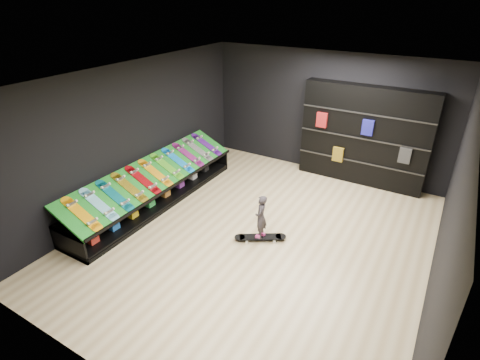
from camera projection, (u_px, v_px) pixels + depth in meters
The scene contains 22 objects.
floor at pixel (257, 236), 7.22m from camera, with size 6.00×7.00×0.01m, color beige.
ceiling at pixel (261, 79), 5.85m from camera, with size 6.00×7.00×0.01m, color white.
wall_back at pixel (325, 114), 9.21m from camera, with size 6.00×0.02×3.00m, color black.
wall_front at pixel (99, 289), 3.85m from camera, with size 6.00×0.02×3.00m, color black.
wall_left at pixel (133, 135), 7.89m from camera, with size 0.02×7.00×3.00m, color black.
wall_right at pixel (450, 212), 5.18m from camera, with size 0.02×7.00×3.00m, color black.
display_rack at pixel (156, 192), 8.26m from camera, with size 0.90×4.50×0.50m, color black, non-canonical shape.
turf_ramp at pixel (155, 174), 8.02m from camera, with size 1.00×4.50×0.04m, color #116E17.
back_shelving at pixel (364, 136), 8.76m from camera, with size 2.94×0.34×2.35m, color black.
floor_skateboard at pixel (260, 238), 7.08m from camera, with size 0.98×0.22×0.09m, color black, non-canonical shape.
child at pixel (261, 225), 6.94m from camera, with size 0.20×0.14×0.52m, color black.
display_board_0 at pixel (82, 214), 6.55m from camera, with size 0.98×0.22×0.09m, color yellow, non-canonical shape.
display_board_1 at pixel (99, 204), 6.84m from camera, with size 0.98×0.22×0.09m, color #0CB2E5, non-canonical shape.
display_board_2 at pixel (115, 196), 7.13m from camera, with size 0.98×0.22×0.09m, color #0C8C99, non-canonical shape.
display_board_3 at pixel (129, 187), 7.42m from camera, with size 0.98×0.22×0.09m, color yellow, non-canonical shape.
display_board_4 at pixel (143, 180), 7.72m from camera, with size 0.98×0.22×0.09m, color red, non-canonical shape.
display_board_5 at pixel (155, 173), 8.01m from camera, with size 0.98×0.22×0.09m, color orange, non-canonical shape.
display_board_6 at pixel (167, 166), 8.30m from camera, with size 0.98×0.22×0.09m, color green, non-canonical shape.
display_board_7 at pixel (178, 160), 8.59m from camera, with size 0.98×0.22×0.09m, color blue, non-canonical shape.
display_board_8 at pixel (188, 155), 8.88m from camera, with size 0.98×0.22×0.09m, color #2626BF, non-canonical shape.
display_board_9 at pixel (198, 149), 9.17m from camera, with size 0.98×0.22×0.09m, color black, non-canonical shape.
display_board_10 at pixel (207, 145), 9.46m from camera, with size 0.98×0.22×0.09m, color purple, non-canonical shape.
Camera 1 is at (2.73, -5.27, 4.27)m, focal length 28.00 mm.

